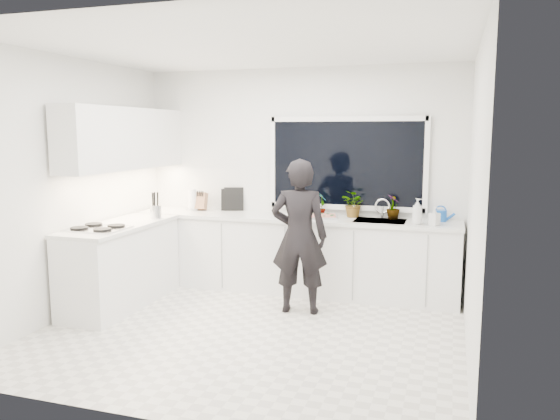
% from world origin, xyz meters
% --- Properties ---
extents(floor, '(4.00, 3.50, 0.02)m').
position_xyz_m(floor, '(0.00, 0.00, -0.01)').
color(floor, beige).
rests_on(floor, ground).
extents(wall_back, '(4.00, 0.02, 2.70)m').
position_xyz_m(wall_back, '(0.00, 1.76, 1.35)').
color(wall_back, white).
rests_on(wall_back, ground).
extents(wall_left, '(0.02, 3.50, 2.70)m').
position_xyz_m(wall_left, '(-2.01, 0.00, 1.35)').
color(wall_left, white).
rests_on(wall_left, ground).
extents(wall_right, '(0.02, 3.50, 2.70)m').
position_xyz_m(wall_right, '(2.01, 0.00, 1.35)').
color(wall_right, white).
rests_on(wall_right, ground).
extents(ceiling, '(4.00, 3.50, 0.02)m').
position_xyz_m(ceiling, '(0.00, 0.00, 2.71)').
color(ceiling, white).
rests_on(ceiling, wall_back).
extents(window, '(1.80, 0.02, 1.00)m').
position_xyz_m(window, '(0.60, 1.73, 1.55)').
color(window, black).
rests_on(window, wall_back).
extents(base_cabinets_back, '(3.92, 0.58, 0.88)m').
position_xyz_m(base_cabinets_back, '(0.00, 1.45, 0.44)').
color(base_cabinets_back, white).
rests_on(base_cabinets_back, floor).
extents(base_cabinets_left, '(0.58, 1.60, 0.88)m').
position_xyz_m(base_cabinets_left, '(-1.67, 0.35, 0.44)').
color(base_cabinets_left, white).
rests_on(base_cabinets_left, floor).
extents(countertop_back, '(3.94, 0.62, 0.04)m').
position_xyz_m(countertop_back, '(0.00, 1.44, 0.90)').
color(countertop_back, silver).
rests_on(countertop_back, base_cabinets_back).
extents(countertop_left, '(0.62, 1.60, 0.04)m').
position_xyz_m(countertop_left, '(-1.67, 0.35, 0.90)').
color(countertop_left, silver).
rests_on(countertop_left, base_cabinets_left).
extents(upper_cabinets, '(0.34, 2.10, 0.70)m').
position_xyz_m(upper_cabinets, '(-1.79, 0.70, 1.85)').
color(upper_cabinets, white).
rests_on(upper_cabinets, wall_left).
extents(sink, '(0.58, 0.42, 0.14)m').
position_xyz_m(sink, '(1.05, 1.45, 0.87)').
color(sink, silver).
rests_on(sink, countertop_back).
extents(faucet, '(0.03, 0.03, 0.22)m').
position_xyz_m(faucet, '(1.05, 1.65, 1.03)').
color(faucet, silver).
rests_on(faucet, countertop_back).
extents(stovetop, '(0.56, 0.48, 0.03)m').
position_xyz_m(stovetop, '(-1.69, -0.00, 0.94)').
color(stovetop, black).
rests_on(stovetop, countertop_left).
extents(person, '(0.65, 0.48, 1.65)m').
position_xyz_m(person, '(0.29, 0.71, 0.83)').
color(person, black).
rests_on(person, floor).
extents(pizza_tray, '(0.51, 0.42, 0.03)m').
position_xyz_m(pizza_tray, '(0.33, 1.42, 0.94)').
color(pizza_tray, silver).
rests_on(pizza_tray, countertop_back).
extents(pizza, '(0.46, 0.38, 0.01)m').
position_xyz_m(pizza, '(0.33, 1.42, 0.95)').
color(pizza, red).
rests_on(pizza, pizza_tray).
extents(watering_can, '(0.14, 0.14, 0.13)m').
position_xyz_m(watering_can, '(1.71, 1.61, 0.98)').
color(watering_can, '#124EAD').
rests_on(watering_can, countertop_back).
extents(paper_towel_roll, '(0.13, 0.13, 0.26)m').
position_xyz_m(paper_towel_roll, '(-1.37, 1.55, 1.05)').
color(paper_towel_roll, white).
rests_on(paper_towel_roll, countertop_back).
extents(knife_block, '(0.13, 0.10, 0.22)m').
position_xyz_m(knife_block, '(-1.26, 1.59, 1.03)').
color(knife_block, '#8B6240').
rests_on(knife_block, countertop_back).
extents(utensil_crock, '(0.16, 0.16, 0.16)m').
position_xyz_m(utensil_crock, '(-1.47, 0.80, 1.00)').
color(utensil_crock, '#B3B3B7').
rests_on(utensil_crock, countertop_left).
extents(picture_frame_large, '(0.21, 0.09, 0.28)m').
position_xyz_m(picture_frame_large, '(-0.91, 1.69, 1.06)').
color(picture_frame_large, black).
rests_on(picture_frame_large, countertop_back).
extents(picture_frame_small, '(0.24, 0.10, 0.30)m').
position_xyz_m(picture_frame_small, '(-0.85, 1.69, 1.07)').
color(picture_frame_small, black).
rests_on(picture_frame_small, countertop_back).
extents(herb_plants, '(1.34, 0.37, 0.32)m').
position_xyz_m(herb_plants, '(0.68, 1.61, 1.07)').
color(herb_plants, '#26662D').
rests_on(herb_plants, countertop_back).
extents(soap_bottles, '(0.33, 0.15, 0.29)m').
position_xyz_m(soap_bottles, '(1.53, 1.30, 1.05)').
color(soap_bottles, '#D8BF66').
rests_on(soap_bottles, countertop_back).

